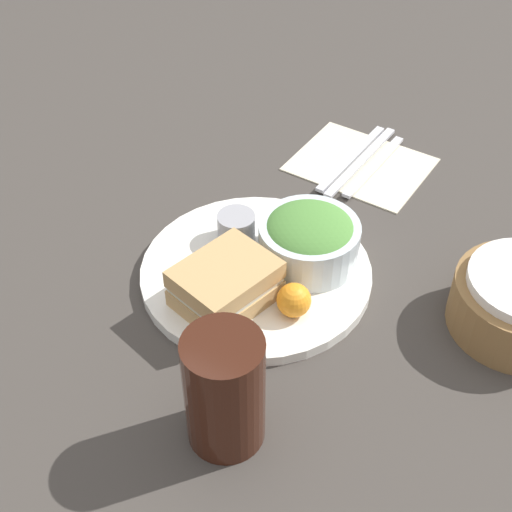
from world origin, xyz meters
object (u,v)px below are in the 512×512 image
object	(u,v)px
plate	(256,273)
dressing_cup	(236,227)
drink_glass	(224,391)
knife	(363,162)
sandwich	(224,283)
fork	(352,158)
salad_bowl	(309,238)
spoon	(374,166)

from	to	relation	value
plate	dressing_cup	size ratio (longest dim) A/B	5.90
drink_glass	knife	bearing A→B (deg)	-169.00
sandwich	dressing_cup	distance (m)	0.11
knife	fork	bearing A→B (deg)	90.00
drink_glass	fork	distance (m)	0.49
plate	drink_glass	distance (m)	0.23
salad_bowl	spoon	world-z (taller)	salad_bowl
spoon	salad_bowl	bearing A→B (deg)	-173.77
sandwich	salad_bowl	xyz separation A→B (m)	(-0.11, 0.04, 0.01)
plate	fork	world-z (taller)	plate
drink_glass	fork	bearing A→B (deg)	-166.92
drink_glass	knife	size ratio (longest dim) A/B	0.66
knife	sandwich	bearing A→B (deg)	179.84
sandwich	salad_bowl	size ratio (longest dim) A/B	1.02
plate	fork	bearing A→B (deg)	-176.82
salad_bowl	fork	size ratio (longest dim) A/B	0.64
sandwich	drink_glass	size ratio (longest dim) A/B	0.93
spoon	sandwich	bearing A→B (deg)	176.79
plate	dressing_cup	world-z (taller)	dressing_cup
salad_bowl	fork	bearing A→B (deg)	-165.57
dressing_cup	salad_bowl	bearing A→B (deg)	99.89
plate	drink_glass	world-z (taller)	drink_glass
dressing_cup	sandwich	bearing A→B (deg)	27.26
fork	knife	world-z (taller)	same
fork	knife	xyz separation A→B (m)	(0.00, 0.02, 0.00)
knife	spoon	xyz separation A→B (m)	(0.00, 0.02, 0.00)
drink_glass	knife	xyz separation A→B (m)	(-0.47, -0.09, -0.06)
fork	drink_glass	bearing A→B (deg)	-166.37
plate	salad_bowl	bearing A→B (deg)	138.31
dressing_cup	knife	distance (m)	0.25
plate	spoon	bearing A→B (deg)	175.72
dressing_cup	knife	xyz separation A→B (m)	(-0.24, 0.05, -0.03)
sandwich	fork	distance (m)	0.34
knife	spoon	size ratio (longest dim) A/B	1.17
drink_glass	salad_bowl	bearing A→B (deg)	-168.19
salad_bowl	knife	world-z (taller)	salad_bowl
drink_glass	sandwich	bearing A→B (deg)	-144.64
spoon	drink_glass	bearing A→B (deg)	-170.56
plate	knife	size ratio (longest dim) A/B	1.40
salad_bowl	dressing_cup	size ratio (longest dim) A/B	2.56
plate	dressing_cup	xyz separation A→B (m)	(-0.03, -0.05, 0.03)
sandwich	knife	distance (m)	0.34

